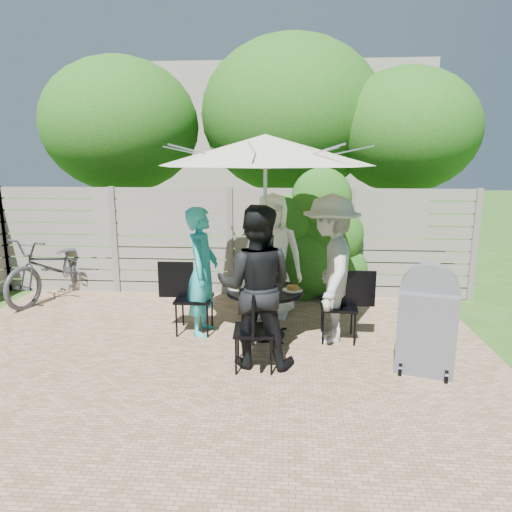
# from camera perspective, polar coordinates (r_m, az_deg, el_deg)

# --- Properties ---
(backyard_envelope) EXTENTS (60.00, 60.00, 5.00)m
(backyard_envelope) POSITION_cam_1_polar(r_m,az_deg,el_deg) (14.85, 0.76, 13.29)
(backyard_envelope) COLOR #2B4F18
(backyard_envelope) RESTS_ON ground
(patio_table) EXTENTS (1.06, 1.06, 0.65)m
(patio_table) POSITION_cam_1_polar(r_m,az_deg,el_deg) (5.99, 1.10, -6.00)
(patio_table) COLOR black
(patio_table) RESTS_ON ground
(umbrella) EXTENTS (2.86, 2.86, 2.60)m
(umbrella) POSITION_cam_1_polar(r_m,az_deg,el_deg) (5.70, 1.18, 13.08)
(umbrella) COLOR silver
(umbrella) RESTS_ON ground
(chair_back) EXTENTS (0.47, 0.68, 0.93)m
(chair_back) POSITION_cam_1_polar(r_m,az_deg,el_deg) (6.96, 2.08, -4.89)
(chair_back) COLOR black
(chair_back) RESTS_ON ground
(person_back) EXTENTS (0.93, 0.64, 1.83)m
(person_back) POSITION_cam_1_polar(r_m,az_deg,el_deg) (6.67, 2.00, 0.00)
(person_back) COLOR white
(person_back) RESTS_ON ground
(chair_left) EXTENTS (0.72, 0.48, 0.98)m
(chair_left) POSITION_cam_1_polar(r_m,az_deg,el_deg) (6.23, -7.83, -6.92)
(chair_left) COLOR black
(chair_left) RESTS_ON ground
(person_left) EXTENTS (0.45, 0.65, 1.71)m
(person_left) POSITION_cam_1_polar(r_m,az_deg,el_deg) (6.04, -6.73, -1.98)
(person_left) COLOR #2BAFBA
(person_left) RESTS_ON ground
(chair_front) EXTENTS (0.47, 0.68, 0.92)m
(chair_front) POSITION_cam_1_polar(r_m,az_deg,el_deg) (5.16, -0.24, -11.17)
(chair_front) COLOR black
(chair_front) RESTS_ON ground
(person_front) EXTENTS (0.94, 0.75, 1.84)m
(person_front) POSITION_cam_1_polar(r_m,az_deg,el_deg) (5.07, -0.04, -3.91)
(person_front) COLOR black
(person_front) RESTS_ON ground
(chair_right) EXTENTS (0.69, 0.47, 0.94)m
(chair_right) POSITION_cam_1_polar(r_m,az_deg,el_deg) (6.02, 10.35, -7.85)
(chair_right) COLOR black
(chair_right) RESTS_ON ground
(person_right) EXTENTS (0.78, 1.27, 1.89)m
(person_right) POSITION_cam_1_polar(r_m,az_deg,el_deg) (5.82, 9.26, -1.67)
(person_right) COLOR #ACAEA9
(person_right) RESTS_ON ground
(plate_back) EXTENTS (0.26, 0.26, 0.06)m
(plate_back) POSITION_cam_1_polar(r_m,az_deg,el_deg) (6.27, 1.51, -3.07)
(plate_back) COLOR white
(plate_back) RESTS_ON patio_table
(plate_left) EXTENTS (0.26, 0.26, 0.06)m
(plate_left) POSITION_cam_1_polar(r_m,az_deg,el_deg) (5.98, -2.32, -3.83)
(plate_left) COLOR white
(plate_left) RESTS_ON patio_table
(plate_front) EXTENTS (0.26, 0.26, 0.06)m
(plate_front) POSITION_cam_1_polar(r_m,az_deg,el_deg) (5.59, 0.65, -4.99)
(plate_front) COLOR white
(plate_front) RESTS_ON patio_table
(plate_right) EXTENTS (0.26, 0.26, 0.06)m
(plate_right) POSITION_cam_1_polar(r_m,az_deg,el_deg) (5.90, 4.59, -4.10)
(plate_right) COLOR white
(plate_right) RESTS_ON patio_table
(glass_back) EXTENTS (0.07, 0.07, 0.14)m
(glass_back) POSITION_cam_1_polar(r_m,az_deg,el_deg) (6.18, 0.44, -2.87)
(glass_back) COLOR silver
(glass_back) RESTS_ON patio_table
(glass_left) EXTENTS (0.07, 0.07, 0.14)m
(glass_left) POSITION_cam_1_polar(r_m,az_deg,el_deg) (5.85, -1.55, -3.73)
(glass_left) COLOR silver
(glass_left) RESTS_ON patio_table
(glass_front) EXTENTS (0.07, 0.07, 0.14)m
(glass_front) POSITION_cam_1_polar(r_m,az_deg,el_deg) (5.66, 1.84, -4.30)
(glass_front) COLOR silver
(glass_front) RESTS_ON patio_table
(syrup_jug) EXTENTS (0.09, 0.09, 0.16)m
(syrup_jug) POSITION_cam_1_polar(r_m,az_deg,el_deg) (5.97, 0.60, -3.31)
(syrup_jug) COLOR #59280C
(syrup_jug) RESTS_ON patio_table
(coffee_cup) EXTENTS (0.08, 0.08, 0.12)m
(coffee_cup) POSITION_cam_1_polar(r_m,az_deg,el_deg) (6.12, 2.29, -3.12)
(coffee_cup) COLOR #C6B293
(coffee_cup) RESTS_ON patio_table
(bicycle) EXTENTS (1.28, 2.18, 1.08)m
(bicycle) POSITION_cam_1_polar(r_m,az_deg,el_deg) (8.30, -23.67, -1.25)
(bicycle) COLOR #333338
(bicycle) RESTS_ON ground
(bbq_grill) EXTENTS (0.71, 0.61, 1.23)m
(bbq_grill) POSITION_cam_1_polar(r_m,az_deg,el_deg) (5.36, 20.57, -7.85)
(bbq_grill) COLOR #57575C
(bbq_grill) RESTS_ON ground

